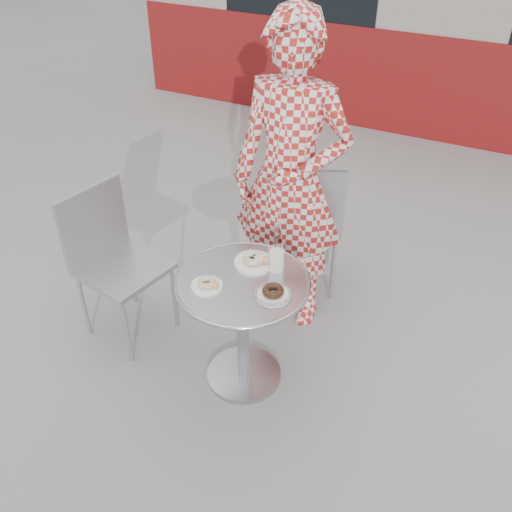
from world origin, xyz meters
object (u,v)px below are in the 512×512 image
at_px(seated_person, 290,181).
at_px(plate_far, 254,260).
at_px(milk_cup, 276,260).
at_px(bistro_table, 243,306).
at_px(plate_near, 207,284).
at_px(chair_left, 127,293).
at_px(chair_far, 302,245).
at_px(plate_checker, 273,293).

height_order(seated_person, plate_far, seated_person).
bearing_deg(seated_person, milk_cup, -75.58).
bearing_deg(plate_far, bistro_table, -86.86).
xyz_separation_m(bistro_table, plate_near, (-0.13, -0.12, 0.18)).
distance_m(chair_left, seated_person, 1.17).
bearing_deg(chair_left, bistro_table, -81.52).
distance_m(chair_left, milk_cup, 1.03).
bearing_deg(chair_far, plate_near, 62.17).
distance_m(chair_far, plate_near, 1.14).
relative_size(seated_person, plate_near, 11.90).
bearing_deg(chair_left, plate_far, -70.52).
distance_m(plate_far, milk_cup, 0.13).
relative_size(bistro_table, plate_near, 4.47).
bearing_deg(plate_near, seated_person, 82.37).
distance_m(bistro_table, plate_near, 0.25).
xyz_separation_m(chair_far, plate_near, (-0.08, -1.06, 0.42)).
bearing_deg(bistro_table, seated_person, 92.55).
relative_size(chair_left, seated_person, 0.50).
distance_m(chair_far, seated_person, 0.70).
xyz_separation_m(plate_far, plate_checker, (0.19, -0.19, -0.01)).
relative_size(chair_left, plate_checker, 5.07).
bearing_deg(plate_checker, chair_left, 175.29).
xyz_separation_m(plate_far, milk_cup, (0.12, 0.00, 0.04)).
distance_m(bistro_table, chair_far, 0.97).
relative_size(chair_left, plate_far, 4.57).
bearing_deg(milk_cup, plate_near, -131.81).
bearing_deg(plate_checker, milk_cup, 110.17).
relative_size(chair_far, plate_far, 4.69).
xyz_separation_m(chair_far, plate_far, (0.04, -0.79, 0.42)).
distance_m(chair_far, chair_left, 1.17).
relative_size(plate_far, plate_near, 1.30).
height_order(chair_left, plate_far, chair_left).
relative_size(plate_far, milk_cup, 1.54).
relative_size(chair_far, milk_cup, 7.22).
distance_m(plate_checker, milk_cup, 0.21).
bearing_deg(plate_near, milk_cup, 48.19).
xyz_separation_m(bistro_table, plate_far, (-0.01, 0.15, 0.19)).
xyz_separation_m(chair_left, seated_person, (0.77, 0.60, 0.64)).
bearing_deg(chair_left, plate_checker, -83.06).
height_order(bistro_table, seated_person, seated_person).
bearing_deg(plate_near, plate_checker, 14.32).
xyz_separation_m(plate_checker, milk_cup, (-0.07, 0.19, 0.05)).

